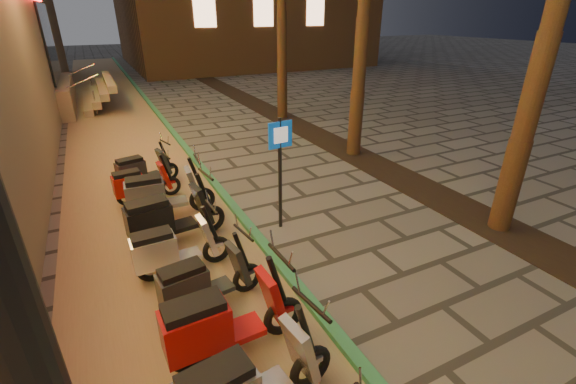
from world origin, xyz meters
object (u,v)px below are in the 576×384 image
scooter_7 (200,283)px  scooter_8 (170,250)px  pedestrian_sign (280,159)px  scooter_11 (139,184)px  scooter_10 (160,195)px  scooter_6 (219,324)px  scooter_9 (165,219)px  scooter_12 (141,170)px

scooter_7 → scooter_8: 1.05m
pedestrian_sign → scooter_7: bearing=-147.0°
pedestrian_sign → scooter_7: pedestrian_sign is taller
pedestrian_sign → scooter_11: pedestrian_sign is taller
scooter_7 → scooter_11: bearing=86.0°
scooter_8 → scooter_10: 2.07m
scooter_6 → scooter_8: scooter_6 is taller
scooter_9 → scooter_11: scooter_9 is taller
scooter_9 → scooter_10: (0.09, 1.11, -0.01)m
scooter_10 → scooter_12: scooter_10 is taller
scooter_6 → scooter_9: bearing=89.3°
scooter_7 → scooter_8: bearing=93.2°
scooter_7 → scooter_10: bearing=81.9°
scooter_7 → scooter_9: (-0.11, 1.98, 0.08)m
scooter_6 → scooter_10: 4.05m
pedestrian_sign → scooter_11: (-2.36, 2.41, -0.99)m
scooter_10 → scooter_11: size_ratio=1.20×
scooter_8 → scooter_9: bearing=81.5°
scooter_10 → scooter_12: (-0.15, 1.81, -0.08)m
scooter_10 → scooter_7: bearing=-85.9°
pedestrian_sign → scooter_6: pedestrian_sign is taller
scooter_7 → scooter_11: scooter_7 is taller
scooter_8 → scooter_11: size_ratio=1.07×
pedestrian_sign → scooter_8: (-2.26, -0.63, -0.96)m
scooter_6 → scooter_12: size_ratio=1.20×
scooter_7 → scooter_10: scooter_10 is taller
pedestrian_sign → scooter_6: bearing=-134.4°
scooter_6 → scooter_9: (-0.09, 2.93, -0.00)m
pedestrian_sign → scooter_11: 3.52m
scooter_10 → scooter_6: bearing=-86.2°
scooter_6 → scooter_10: (-0.00, 4.05, -0.01)m
scooter_12 → scooter_7: bearing=-102.8°
scooter_7 → scooter_8: size_ratio=0.99×
scooter_8 → scooter_10: bearing=82.3°
scooter_7 → scooter_6: bearing=-99.2°
scooter_9 → scooter_7: bearing=-94.2°
pedestrian_sign → scooter_8: bearing=-170.5°
scooter_11 → scooter_7: bearing=-92.2°
scooter_6 → scooter_7: 0.96m
scooter_9 → scooter_11: bearing=88.2°
scooter_6 → scooter_10: scooter_6 is taller
pedestrian_sign → scooter_12: bearing=118.1°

